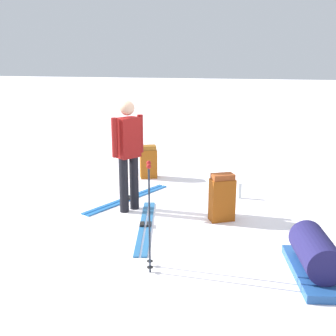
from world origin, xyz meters
TOP-DOWN VIEW (x-y plane):
  - ground_plane at (0.00, 0.00)m, footprint 80.00×80.00m
  - skier_standing at (-0.06, 0.60)m, footprint 0.49×0.37m
  - ski_pair_near at (0.40, 0.79)m, footprint 1.78×0.94m
  - ski_pair_far at (-0.64, 0.17)m, footprint 1.90×0.58m
  - backpack_large_dark at (-0.15, -0.84)m, footprint 0.34×0.40m
  - backpack_bright at (1.74, 0.82)m, footprint 0.34×0.39m
  - ski_poles_planted_near at (-1.79, -0.22)m, footprint 0.21×0.11m
  - gear_sled at (-1.51, -2.00)m, footprint 1.19×0.65m
  - thermos_bottle at (0.91, -1.02)m, footprint 0.07×0.07m

SIDE VIEW (x-z plane):
  - ground_plane at x=0.00m, z-range 0.00..0.00m
  - ski_pair_far at x=-0.64m, z-range -0.01..0.04m
  - ski_pair_near at x=0.40m, z-range -0.01..0.04m
  - thermos_bottle at x=0.91m, z-range 0.00..0.26m
  - gear_sled at x=-1.51m, z-range -0.02..0.47m
  - backpack_bright at x=1.74m, z-range -0.01..0.64m
  - backpack_large_dark at x=-0.15m, z-range -0.01..0.70m
  - ski_poles_planted_near at x=-1.79m, z-range 0.07..1.31m
  - skier_standing at x=-0.06m, z-range 0.10..1.80m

